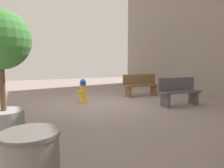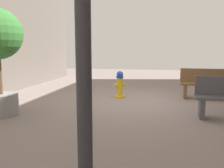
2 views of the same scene
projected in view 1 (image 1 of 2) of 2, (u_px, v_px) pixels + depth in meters
ground_plane at (103, 103)px, 7.25m from camera, size 23.40×23.40×0.00m
fire_hydrant at (83, 91)px, 7.40m from camera, size 0.37×0.37×0.87m
bench_near at (141, 85)px, 8.83m from camera, size 1.63×0.53×0.95m
bench_far at (179, 91)px, 6.87m from camera, size 1.54×0.52×0.95m
planter_tree at (0, 53)px, 3.90m from camera, size 1.17×1.17×2.49m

